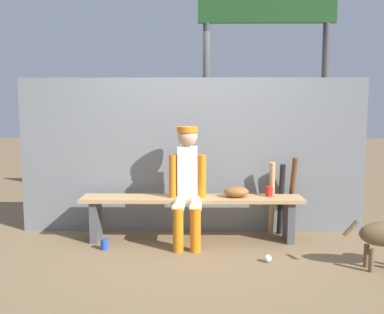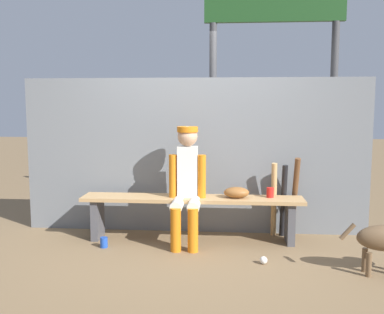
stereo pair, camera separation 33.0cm
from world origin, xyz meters
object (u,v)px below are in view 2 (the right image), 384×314
(player_seated, at_px, (187,181))
(bat_wood_tan, at_px, (274,200))
(cup_on_bench, at_px, (270,192))
(baseball_glove, at_px, (236,192))
(cup_on_ground, at_px, (104,242))
(bat_aluminum_black, at_px, (283,201))
(bat_wood_dark, at_px, (294,197))
(scoreboard, at_px, (279,27))
(baseball, at_px, (264,260))
(dugout_bench, at_px, (192,207))

(player_seated, bearing_deg, bat_wood_tan, 18.97)
(bat_wood_tan, distance_m, cup_on_bench, 0.22)
(baseball_glove, height_order, cup_on_ground, baseball_glove)
(bat_wood_tan, relative_size, bat_aluminum_black, 1.03)
(bat_wood_tan, xyz_separation_m, bat_wood_dark, (0.24, 0.03, 0.03))
(player_seated, relative_size, scoreboard, 0.35)
(bat_wood_tan, xyz_separation_m, bat_aluminum_black, (0.11, 0.01, -0.01))
(bat_wood_tan, height_order, bat_aluminum_black, bat_wood_tan)
(bat_wood_dark, height_order, scoreboard, scoreboard)
(baseball, bearing_deg, bat_wood_tan, 78.54)
(dugout_bench, distance_m, bat_wood_dark, 1.20)
(dugout_bench, xyz_separation_m, bat_wood_tan, (0.93, 0.23, 0.05))
(baseball_glove, bearing_deg, cup_on_bench, 7.91)
(player_seated, height_order, bat_aluminum_black, player_seated)
(player_seated, height_order, cup_on_bench, player_seated)
(player_seated, distance_m, cup_on_bench, 0.94)
(bat_wood_tan, relative_size, cup_on_bench, 7.90)
(baseball_glove, xyz_separation_m, bat_wood_tan, (0.43, 0.23, -0.12))
(player_seated, distance_m, baseball, 1.18)
(bat_aluminum_black, distance_m, cup_on_ground, 2.07)
(dugout_bench, height_order, baseball_glove, baseball_glove)
(player_seated, height_order, bat_wood_dark, player_seated)
(dugout_bench, xyz_separation_m, scoreboard, (1.05, 1.25, 2.16))
(bat_wood_tan, distance_m, cup_on_ground, 1.97)
(scoreboard, bearing_deg, cup_on_ground, -141.49)
(dugout_bench, bearing_deg, cup_on_bench, 3.43)
(player_seated, bearing_deg, baseball, -35.23)
(bat_wood_dark, bearing_deg, scoreboard, 96.69)
(bat_aluminum_black, bearing_deg, baseball_glove, -156.73)
(player_seated, bearing_deg, scoreboard, 51.05)
(bat_wood_tan, distance_m, baseball, 1.00)
(dugout_bench, height_order, bat_aluminum_black, bat_aluminum_black)
(bat_wood_tan, relative_size, cup_on_ground, 7.90)
(bat_aluminum_black, relative_size, scoreboard, 0.23)
(bat_aluminum_black, bearing_deg, cup_on_bench, -133.28)
(cup_on_bench, bearing_deg, player_seated, -169.97)
(bat_wood_tan, distance_m, bat_aluminum_black, 0.11)
(dugout_bench, height_order, bat_wood_dark, bat_wood_dark)
(baseball_glove, relative_size, scoreboard, 0.08)
(cup_on_ground, bearing_deg, baseball, -11.94)
(baseball, xyz_separation_m, cup_on_ground, (-1.67, 0.35, 0.02))
(player_seated, height_order, cup_on_ground, player_seated)
(bat_wood_tan, height_order, bat_wood_dark, bat_wood_dark)
(baseball_glove, bearing_deg, bat_wood_tan, 27.45)
(bat_wood_tan, xyz_separation_m, cup_on_ground, (-1.85, -0.55, -0.38))
(bat_wood_dark, xyz_separation_m, baseball, (-0.42, -0.93, -0.43))
(dugout_bench, bearing_deg, baseball, -42.01)
(bat_wood_dark, xyz_separation_m, cup_on_bench, (-0.30, -0.21, 0.09))
(baseball, bearing_deg, dugout_bench, 137.99)
(bat_wood_dark, xyz_separation_m, scoreboard, (-0.12, 0.99, 2.08))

